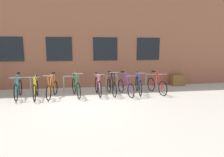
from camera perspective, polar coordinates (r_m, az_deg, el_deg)
name	(u,v)px	position (r m, az deg, el deg)	size (l,w,h in m)	color
ground_plane	(85,104)	(7.45, -8.14, -7.63)	(42.00, 42.00, 0.00)	#B2ADA0
storefront_building	(82,38)	(13.13, -8.86, 11.73)	(28.00, 5.62, 5.47)	brown
bike_rack	(91,82)	(9.19, -6.28, -1.07)	(6.59, 0.05, 0.84)	gray
bicycle_green	(76,87)	(8.68, -10.65, -2.58)	(0.54, 1.75, 1.10)	black
bicycle_red	(157,85)	(9.31, 13.14, -1.95)	(0.46, 1.67, 1.05)	black
bicycle_blue	(139,85)	(9.14, 7.89, -1.88)	(0.44, 1.81, 1.06)	black
bicycle_teal	(18,89)	(9.17, -26.14, -2.73)	(0.44, 1.80, 1.08)	black
bicycle_black	(111,86)	(8.79, -0.19, -2.34)	(0.44, 1.63, 1.11)	black
bicycle_orange	(52,89)	(8.75, -17.39, -2.88)	(0.44, 1.65, 1.07)	black
bicycle_pink	(98,86)	(8.75, -4.15, -2.29)	(0.44, 1.71, 1.02)	black
bicycle_yellow	(36,89)	(8.83, -21.76, -2.96)	(0.44, 1.73, 1.00)	black
bicycle_purple	(126,87)	(8.77, 4.07, -2.47)	(0.52, 1.69, 1.08)	black
planter_box	(177,80)	(11.47, 18.89, -0.51)	(0.70, 0.44, 0.60)	brown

